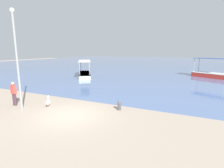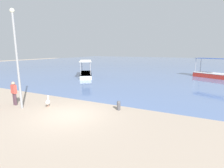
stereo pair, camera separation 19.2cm
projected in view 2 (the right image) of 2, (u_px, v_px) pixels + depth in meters
The scene contains 8 objects.
ground at pixel (69, 115), 10.52m from camera, with size 120.00×120.00×0.00m, color tan.
harbor_water at pixel (173, 63), 52.82m from camera, with size 110.00×90.00×0.00m, color #566E9E.
fishing_boat_center at pixel (212, 74), 24.85m from camera, with size 5.11×3.79×2.73m.
fishing_boat_far_left at pixel (86, 74), 25.73m from camera, with size 4.60×5.80×2.36m.
pelican at pixel (48, 102), 11.91m from camera, with size 0.55×0.72×0.80m.
lamp_post at pixel (17, 55), 11.11m from camera, with size 0.28×0.28×6.36m.
mooring_bollard at pixel (119, 105), 11.36m from camera, with size 0.25×0.25×0.63m.
fisherman_standing at pixel (14, 93), 12.30m from camera, with size 0.42×0.26×1.69m.
Camera 2 is at (6.74, -7.79, 3.84)m, focal length 28.00 mm.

